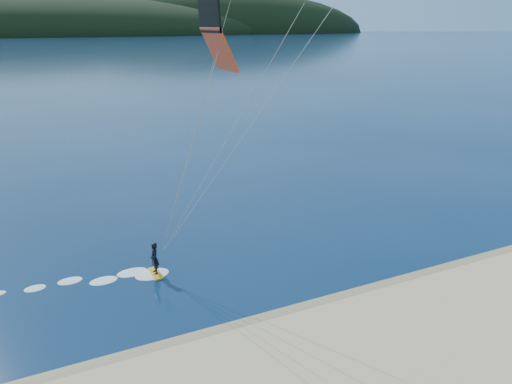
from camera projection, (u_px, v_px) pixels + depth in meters
wet_sand at (230, 340)px, 21.58m from camera, size 220.00×2.50×0.10m
headland at (36, 35)px, 654.22m from camera, size 1200.00×310.00×140.00m
kitesurfer_near at (296, 13)px, 19.07m from camera, size 21.05×9.81×18.85m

